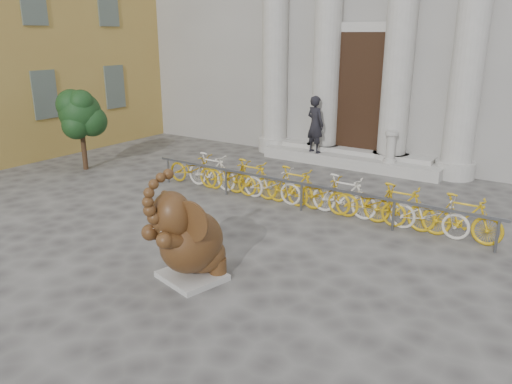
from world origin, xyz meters
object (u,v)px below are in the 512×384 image
Objects in this scene: elephant_statue at (189,240)px; bike_rack at (306,189)px; tree at (80,114)px; pedestrian at (315,124)px.

elephant_statue reaches higher than bike_rack.
tree is at bearing 167.65° from elephant_statue.
tree is at bearing 59.54° from pedestrian.
bike_rack is at bearing 133.77° from pedestrian.
bike_rack is at bearing 105.55° from elephant_statue.
bike_rack is 4.91× the size of pedestrian.
pedestrian is at bearing 114.83° from bike_rack.
pedestrian is (-1.94, 4.19, 0.80)m from bike_rack.
tree reaches higher than bike_rack.
pedestrian reaches higher than elephant_statue.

